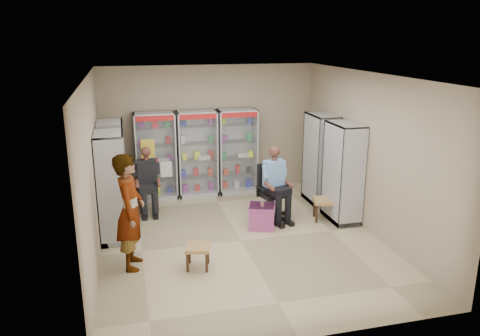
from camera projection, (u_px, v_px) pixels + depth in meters
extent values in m
plane|color=tan|center=(241.00, 241.00, 8.62)|extent=(6.00, 6.00, 0.00)
cube|color=tan|center=(210.00, 130.00, 11.00)|extent=(5.00, 0.02, 3.00)
cube|color=tan|center=(305.00, 228.00, 5.41)|extent=(5.00, 0.02, 3.00)
cube|color=tan|center=(93.00, 172.00, 7.62)|extent=(0.02, 6.00, 3.00)
cube|color=tan|center=(370.00, 154.00, 8.79)|extent=(0.02, 6.00, 3.00)
cube|color=white|center=(241.00, 76.00, 7.79)|extent=(5.00, 6.00, 0.02)
cube|color=silver|center=(156.00, 156.00, 10.59)|extent=(0.90, 0.50, 2.00)
cube|color=#AEB1B6|center=(197.00, 154.00, 10.81)|extent=(0.90, 0.50, 2.00)
cube|color=#B4B7BB|center=(237.00, 151.00, 11.03)|extent=(0.90, 0.50, 2.00)
cube|color=#B2B6BA|center=(321.00, 159.00, 10.36)|extent=(0.90, 0.50, 2.00)
cube|color=#A3A5AA|center=(343.00, 173.00, 9.33)|extent=(0.90, 0.50, 2.00)
cube|color=#ABAFB3|center=(113.00, 170.00, 9.50)|extent=(0.90, 0.50, 2.00)
cube|color=#B6B7BE|center=(112.00, 187.00, 8.48)|extent=(0.90, 0.50, 2.00)
cube|color=black|center=(148.00, 189.00, 9.99)|extent=(0.42, 0.42, 0.94)
cube|color=black|center=(272.00, 191.00, 9.57)|extent=(0.74, 0.74, 1.13)
cube|color=#BB4AA1|center=(262.00, 216.00, 9.14)|extent=(0.61, 0.60, 0.46)
cylinder|color=#522007|center=(262.00, 204.00, 9.01)|extent=(0.07, 0.07, 0.10)
cube|color=#9C6942|center=(324.00, 209.00, 9.53)|extent=(0.55, 0.55, 0.44)
cube|color=olive|center=(198.00, 257.00, 7.57)|extent=(0.47, 0.47, 0.38)
imported|color=#9B9A9D|center=(130.00, 212.00, 7.42)|extent=(0.55, 0.75, 1.90)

